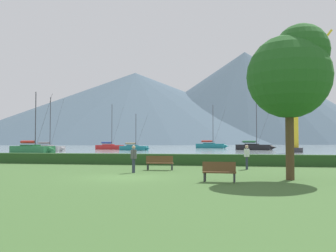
{
  "coord_description": "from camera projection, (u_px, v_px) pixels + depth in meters",
  "views": [
    {
      "loc": [
        5.8,
        -19.26,
        1.9
      ],
      "look_at": [
        -7.34,
        52.27,
        4.83
      ],
      "focal_mm": 40.57,
      "sensor_mm": 36.0,
      "label": 1
    }
  ],
  "objects": [
    {
      "name": "sailboat_slip_4",
      "position": [
        110.0,
        147.0,
        88.12
      ],
      "size": [
        7.62,
        3.48,
        10.51
      ],
      "rotation": [
        0.0,
        0.0,
        -0.21
      ],
      "color": "red",
      "rests_on": "harbor_water"
    },
    {
      "name": "ground_plane",
      "position": [
        126.0,
        177.0,
        19.89
      ],
      "size": [
        1000.0,
        1000.0,
        0.0
      ],
      "primitive_type": "plane",
      "color": "#3D602D"
    },
    {
      "name": "sailboat_slip_9",
      "position": [
        211.0,
        145.0,
        104.67
      ],
      "size": [
        9.22,
        4.09,
        11.94
      ],
      "rotation": [
        0.0,
        0.0,
        -0.19
      ],
      "color": "#19707A",
      "rests_on": "harbor_water"
    },
    {
      "name": "dock_crane",
      "position": [
        297.0,
        116.0,
        64.92
      ],
      "size": [
        7.25,
        2.0,
        20.97
      ],
      "color": "#333338",
      "rests_on": "ground_plane"
    },
    {
      "name": "park_bench_under_tree",
      "position": [
        160.0,
        162.0,
        24.85
      ],
      "size": [
        1.79,
        0.57,
        0.95
      ],
      "rotation": [
        0.0,
        0.0,
        0.05
      ],
      "color": "brown",
      "rests_on": "ground_plane"
    },
    {
      "name": "hedge_line",
      "position": [
        165.0,
        159.0,
        30.72
      ],
      "size": [
        80.0,
        1.2,
        0.87
      ],
      "primitive_type": "cube",
      "color": "#284C23",
      "rests_on": "ground_plane"
    },
    {
      "name": "person_standing_walker",
      "position": [
        134.0,
        157.0,
        22.84
      ],
      "size": [
        0.36,
        0.57,
        1.65
      ],
      "rotation": [
        0.0,
        0.0,
        0.01
      ],
      "color": "#2D3347",
      "rests_on": "ground_plane"
    },
    {
      "name": "sailboat_slip_3",
      "position": [
        33.0,
        149.0,
        60.07
      ],
      "size": [
        8.66,
        4.46,
        9.75
      ],
      "rotation": [
        0.0,
        0.0,
        -0.28
      ],
      "color": "#236B38",
      "rests_on": "harbor_water"
    },
    {
      "name": "sailboat_slip_5",
      "position": [
        48.0,
        148.0,
        70.74
      ],
      "size": [
        7.69,
        3.59,
        10.15
      ],
      "rotation": [
        0.0,
        0.0,
        -0.22
      ],
      "color": "#9E9EA3",
      "rests_on": "harbor_water"
    },
    {
      "name": "person_seated_viewer",
      "position": [
        247.0,
        155.0,
        25.57
      ],
      "size": [
        0.36,
        0.57,
        1.65
      ],
      "rotation": [
        0.0,
        0.0,
        0.1
      ],
      "color": "#2D3347",
      "rests_on": "ground_plane"
    },
    {
      "name": "distant_hill_west_ridge",
      "position": [
        245.0,
        98.0,
        317.35
      ],
      "size": [
        225.18,
        225.18,
        77.07
      ],
      "primitive_type": "cone",
      "color": "#425666",
      "rests_on": "ground_plane"
    },
    {
      "name": "park_tree",
      "position": [
        292.0,
        71.0,
        18.79
      ],
      "size": [
        4.15,
        4.15,
        7.71
      ],
      "color": "#4C3823",
      "rests_on": "ground_plane"
    },
    {
      "name": "distant_hill_central_peak",
      "position": [
        218.0,
        111.0,
        342.52
      ],
      "size": [
        242.32,
        242.32,
        58.01
      ],
      "primitive_type": "cone",
      "color": "slate",
      "rests_on": "ground_plane"
    },
    {
      "name": "park_bench_near_path",
      "position": [
        219.0,
        171.0,
        17.58
      ],
      "size": [
        1.56,
        0.56,
        0.95
      ],
      "rotation": [
        0.0,
        0.0,
        -0.06
      ],
      "color": "brown",
      "rests_on": "ground_plane"
    },
    {
      "name": "sailboat_slip_1",
      "position": [
        134.0,
        148.0,
        79.24
      ],
      "size": [
        6.94,
        3.47,
        7.65
      ],
      "rotation": [
        0.0,
        0.0,
        -0.26
      ],
      "color": "#19707A",
      "rests_on": "harbor_water"
    },
    {
      "name": "sailboat_slip_6",
      "position": [
        254.0,
        147.0,
        82.58
      ],
      "size": [
        8.76,
        4.62,
        10.77
      ],
      "rotation": [
        0.0,
        0.0,
        -0.3
      ],
      "color": "black",
      "rests_on": "harbor_water"
    },
    {
      "name": "distant_hill_east_ridge",
      "position": [
        135.0,
        108.0,
        327.34
      ],
      "size": [
        298.31,
        298.31,
        61.23
      ],
      "primitive_type": "cone",
      "color": "#425666",
      "rests_on": "ground_plane"
    },
    {
      "name": "harbor_water",
      "position": [
        223.0,
        146.0,
        154.53
      ],
      "size": [
        320.0,
        246.0,
        0.0
      ],
      "primitive_type": "cube",
      "color": "#8C9EA3",
      "rests_on": "ground_plane"
    }
  ]
}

